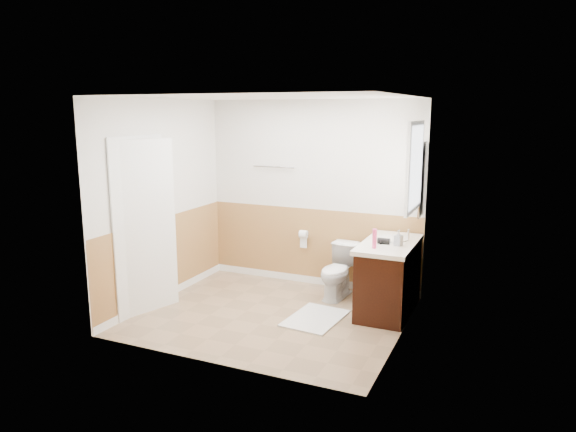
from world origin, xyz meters
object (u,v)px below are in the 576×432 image
at_px(vanity_cabinet, 389,279).
at_px(toilet, 338,271).
at_px(soap_dispenser, 399,238).
at_px(lotion_bottle, 375,239).
at_px(bath_mat, 315,318).

bearing_deg(vanity_cabinet, toilet, 161.38).
xyz_separation_m(toilet, soap_dispenser, (0.82, -0.35, 0.60)).
bearing_deg(lotion_bottle, soap_dispenser, 45.35).
bearing_deg(lotion_bottle, vanity_cabinet, 73.60).
bearing_deg(soap_dispenser, lotion_bottle, -134.65).
xyz_separation_m(lotion_bottle, soap_dispenser, (0.22, 0.22, -0.02)).
height_order(lotion_bottle, soap_dispenser, lotion_bottle).
bearing_deg(bath_mat, toilet, 90.00).
height_order(vanity_cabinet, lotion_bottle, lotion_bottle).
relative_size(bath_mat, lotion_bottle, 3.64).
bearing_deg(toilet, bath_mat, -84.97).
relative_size(lotion_bottle, soap_dispenser, 1.22).
height_order(bath_mat, lotion_bottle, lotion_bottle).
distance_m(lotion_bottle, soap_dispenser, 0.31).
bearing_deg(bath_mat, lotion_bottle, 21.50).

